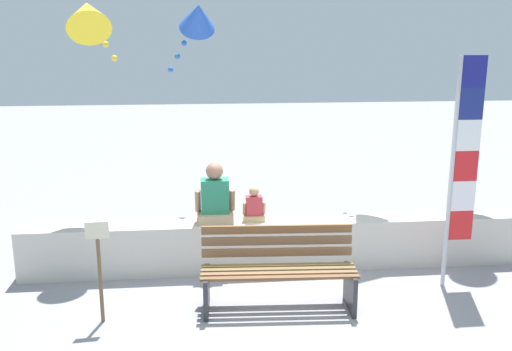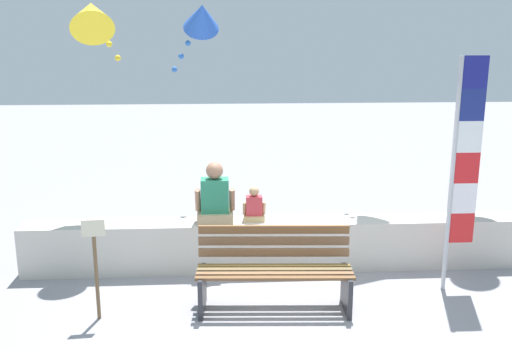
% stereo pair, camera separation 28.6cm
% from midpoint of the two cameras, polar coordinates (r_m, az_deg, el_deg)
% --- Properties ---
extents(ground_plane, '(40.00, 40.00, 0.00)m').
position_cam_midpoint_polar(ground_plane, '(6.49, 4.45, -13.46)').
color(ground_plane, gray).
extents(seawall_ledge, '(6.50, 0.46, 0.65)m').
position_cam_midpoint_polar(seawall_ledge, '(7.52, 3.19, -6.84)').
color(seawall_ledge, beige).
rests_on(seawall_ledge, ground).
extents(park_bench, '(1.74, 0.70, 0.88)m').
position_cam_midpoint_polar(park_bench, '(6.44, 3.13, -9.51)').
color(park_bench, brown).
rests_on(park_bench, ground).
extents(person_adult, '(0.51, 0.37, 0.77)m').
position_cam_midpoint_polar(person_adult, '(7.29, -2.99, -2.30)').
color(person_adult, tan).
rests_on(person_adult, seawall_ledge).
extents(person_child, '(0.29, 0.22, 0.45)m').
position_cam_midpoint_polar(person_child, '(7.35, 0.93, -3.18)').
color(person_child, tan).
rests_on(person_child, seawall_ledge).
extents(flag_banner, '(0.34, 0.05, 2.76)m').
position_cam_midpoint_polar(flag_banner, '(6.99, 20.91, 1.18)').
color(flag_banner, '#B7B7BC').
rests_on(flag_banner, ground).
extents(kite_yellow, '(0.71, 0.85, 0.96)m').
position_cam_midpoint_polar(kite_yellow, '(7.90, -15.03, 15.12)').
color(kite_yellow, yellow).
extents(kite_blue, '(0.73, 0.70, 1.08)m').
position_cam_midpoint_polar(kite_blue, '(8.27, -4.45, 15.44)').
color(kite_blue, blue).
extents(sign_post, '(0.24, 0.04, 1.12)m').
position_cam_midpoint_polar(sign_post, '(6.27, -14.45, -8.18)').
color(sign_post, brown).
rests_on(sign_post, ground).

